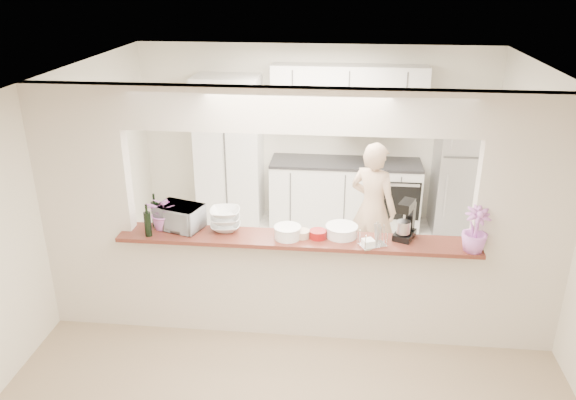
# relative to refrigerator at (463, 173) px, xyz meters

# --- Properties ---
(floor) EXTENTS (6.00, 6.00, 0.00)m
(floor) POSITION_rel_refrigerator_xyz_m (-2.05, -2.65, -0.85)
(floor) COLOR #9E846B
(floor) RESTS_ON ground
(tile_overlay) EXTENTS (5.00, 2.90, 0.01)m
(tile_overlay) POSITION_rel_refrigerator_xyz_m (-2.05, -1.10, -0.84)
(tile_overlay) COLOR beige
(tile_overlay) RESTS_ON floor
(partition) EXTENTS (5.00, 0.15, 2.50)m
(partition) POSITION_rel_refrigerator_xyz_m (-2.05, -2.65, 0.63)
(partition) COLOR beige
(partition) RESTS_ON floor
(bar_counter) EXTENTS (3.40, 0.38, 1.09)m
(bar_counter) POSITION_rel_refrigerator_xyz_m (-2.05, -2.65, -0.27)
(bar_counter) COLOR beige
(bar_counter) RESTS_ON floor
(kitchen_cabinets) EXTENTS (3.15, 0.62, 2.25)m
(kitchen_cabinets) POSITION_rel_refrigerator_xyz_m (-2.24, 0.07, 0.12)
(kitchen_cabinets) COLOR white
(kitchen_cabinets) RESTS_ON floor
(refrigerator) EXTENTS (0.75, 0.70, 1.70)m
(refrigerator) POSITION_rel_refrigerator_xyz_m (0.00, 0.00, 0.00)
(refrigerator) COLOR #B8B8BD
(refrigerator) RESTS_ON floor
(flower_left) EXTENTS (0.36, 0.33, 0.35)m
(flower_left) POSITION_rel_refrigerator_xyz_m (-3.35, -2.63, 0.41)
(flower_left) COLOR #C367A5
(flower_left) RESTS_ON bar_counter
(wine_bottle_a) EXTENTS (0.07, 0.07, 0.34)m
(wine_bottle_a) POSITION_rel_refrigerator_xyz_m (-3.45, -2.58, 0.37)
(wine_bottle_a) COLOR black
(wine_bottle_a) RESTS_ON bar_counter
(wine_bottle_b) EXTENTS (0.06, 0.06, 0.32)m
(wine_bottle_b) POSITION_rel_refrigerator_xyz_m (-3.45, -2.80, 0.37)
(wine_bottle_b) COLOR black
(wine_bottle_b) RESTS_ON bar_counter
(toaster_oven) EXTENTS (0.50, 0.41, 0.24)m
(toaster_oven) POSITION_rel_refrigerator_xyz_m (-3.20, -2.60, 0.36)
(toaster_oven) COLOR #BBBCC1
(toaster_oven) RESTS_ON bar_counter
(serving_bowls) EXTENTS (0.32, 0.32, 0.21)m
(serving_bowls) POSITION_rel_refrigerator_xyz_m (-2.75, -2.60, 0.35)
(serving_bowls) COLOR silver
(serving_bowls) RESTS_ON bar_counter
(plate_stack_a) EXTENTS (0.26, 0.26, 0.12)m
(plate_stack_a) POSITION_rel_refrigerator_xyz_m (-2.14, -2.71, 0.30)
(plate_stack_a) COLOR white
(plate_stack_a) RESTS_ON bar_counter
(plate_stack_b) EXTENTS (0.31, 0.31, 0.11)m
(plate_stack_b) POSITION_rel_refrigerator_xyz_m (-1.63, -2.62, 0.29)
(plate_stack_b) COLOR white
(plate_stack_b) RESTS_ON bar_counter
(red_bowl) EXTENTS (0.16, 0.16, 0.08)m
(red_bowl) POSITION_rel_refrigerator_xyz_m (-1.85, -2.68, 0.28)
(red_bowl) COLOR maroon
(red_bowl) RESTS_ON bar_counter
(tan_bowl) EXTENTS (0.15, 0.15, 0.07)m
(tan_bowl) POSITION_rel_refrigerator_xyz_m (-2.00, -2.68, 0.27)
(tan_bowl) COLOR tan
(tan_bowl) RESTS_ON bar_counter
(utensil_caddy) EXTENTS (0.27, 0.22, 0.22)m
(utensil_caddy) POSITION_rel_refrigerator_xyz_m (-1.34, -2.80, 0.33)
(utensil_caddy) COLOR silver
(utensil_caddy) RESTS_ON bar_counter
(stand_mixer) EXTENTS (0.25, 0.29, 0.38)m
(stand_mixer) POSITION_rel_refrigerator_xyz_m (-1.04, -2.59, 0.41)
(stand_mixer) COLOR black
(stand_mixer) RESTS_ON bar_counter
(flower_right) EXTENTS (0.27, 0.27, 0.42)m
(flower_right) POSITION_rel_refrigerator_xyz_m (-0.45, -2.80, 0.45)
(flower_right) COLOR #D773CD
(flower_right) RESTS_ON bar_counter
(person) EXTENTS (0.71, 0.64, 1.62)m
(person) POSITION_rel_refrigerator_xyz_m (-1.27, -1.30, -0.04)
(person) COLOR #D3AC89
(person) RESTS_ON floor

